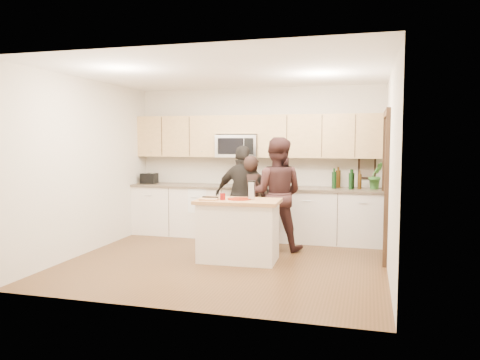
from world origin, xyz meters
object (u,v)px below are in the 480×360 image
(toaster, at_px, (149,178))
(island, at_px, (238,230))
(woman_left, at_px, (251,201))
(woman_center, at_px, (276,194))
(woman_right, at_px, (243,195))

(toaster, bearing_deg, island, -35.70)
(toaster, height_order, woman_left, woman_left)
(toaster, distance_m, woman_center, 2.69)
(toaster, height_order, woman_center, woman_center)
(toaster, height_order, woman_right, woman_right)
(woman_center, xyz_separation_m, woman_right, (-0.60, 0.19, -0.07))
(woman_center, bearing_deg, island, 64.40)
(island, xyz_separation_m, woman_center, (0.40, 0.84, 0.45))
(woman_right, bearing_deg, woman_center, 164.93)
(woman_center, height_order, woman_right, woman_center)
(toaster, xyz_separation_m, woman_right, (1.98, -0.54, -0.20))
(island, bearing_deg, woman_right, 98.86)
(woman_right, bearing_deg, island, 103.21)
(woman_right, bearing_deg, woman_left, 174.17)
(island, height_order, woman_left, woman_left)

